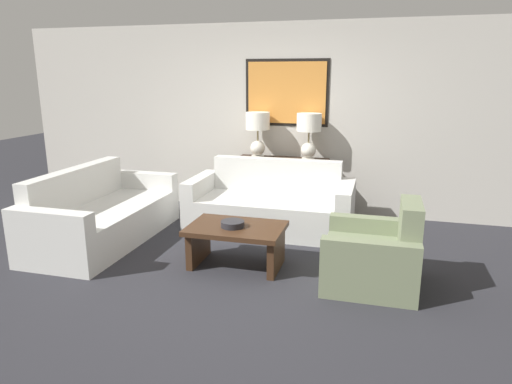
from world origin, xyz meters
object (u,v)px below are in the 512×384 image
at_px(table_lamp_right, 309,130).
at_px(couch_by_back_wall, 271,207).
at_px(console_table, 282,186).
at_px(table_lamp_left, 258,128).
at_px(couch_by_side, 102,217).
at_px(decorative_bowl, 233,224).
at_px(armchair_near_back_wall, 375,257).
at_px(coffee_table, 236,238).

bearing_deg(table_lamp_right, couch_by_back_wall, -118.11).
height_order(console_table, couch_by_back_wall, couch_by_back_wall).
bearing_deg(table_lamp_left, couch_by_back_wall, -61.89).
height_order(table_lamp_right, couch_by_back_wall, table_lamp_right).
bearing_deg(table_lamp_left, couch_by_side, -132.58).
bearing_deg(table_lamp_left, table_lamp_right, 0.00).
bearing_deg(decorative_bowl, armchair_near_back_wall, -1.54).
distance_m(couch_by_back_wall, couch_by_side, 2.09).
bearing_deg(armchair_near_back_wall, decorative_bowl, 178.46).
bearing_deg(coffee_table, couch_by_side, 170.05).
relative_size(table_lamp_right, coffee_table, 0.64).
xyz_separation_m(table_lamp_right, coffee_table, (-0.42, -1.94, -0.91)).
xyz_separation_m(console_table, table_lamp_right, (0.36, 0.00, 0.81)).
xyz_separation_m(couch_by_back_wall, decorative_bowl, (-0.09, -1.30, 0.18)).
xyz_separation_m(table_lamp_left, armchair_near_back_wall, (1.69, -2.01, -0.94)).
xyz_separation_m(table_lamp_left, coffee_table, (0.30, -1.94, -0.91)).
bearing_deg(console_table, table_lamp_right, 0.00).
height_order(console_table, coffee_table, console_table).
relative_size(couch_by_back_wall, decorative_bowl, 8.59).
bearing_deg(table_lamp_left, armchair_near_back_wall, -50.03).
relative_size(table_lamp_left, couch_by_back_wall, 0.30).
distance_m(table_lamp_left, table_lamp_right, 0.72).
xyz_separation_m(console_table, table_lamp_left, (-0.36, 0.00, 0.81)).
relative_size(table_lamp_left, couch_by_side, 0.30).
bearing_deg(coffee_table, table_lamp_right, 77.71).
relative_size(table_lamp_left, table_lamp_right, 1.00).
xyz_separation_m(table_lamp_right, armchair_near_back_wall, (0.97, -2.01, -0.94)).
distance_m(couch_by_back_wall, coffee_table, 1.27).
relative_size(couch_by_side, coffee_table, 2.12).
relative_size(console_table, table_lamp_left, 2.02).
relative_size(console_table, couch_by_side, 0.61).
bearing_deg(decorative_bowl, couch_by_back_wall, 86.03).
bearing_deg(decorative_bowl, couch_by_side, 168.86).
height_order(couch_by_side, decorative_bowl, couch_by_side).
xyz_separation_m(couch_by_side, coffee_table, (1.79, -0.31, 0.02)).
xyz_separation_m(couch_by_back_wall, couch_by_side, (-1.86, -0.95, 0.00)).
relative_size(console_table, decorative_bowl, 5.27).
xyz_separation_m(table_lamp_right, decorative_bowl, (-0.45, -1.98, -0.75)).
xyz_separation_m(couch_by_back_wall, coffee_table, (-0.06, -1.27, 0.02)).
bearing_deg(couch_by_back_wall, decorative_bowl, -93.97).
height_order(table_lamp_left, couch_by_back_wall, table_lamp_left).
bearing_deg(console_table, coffee_table, -91.85).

